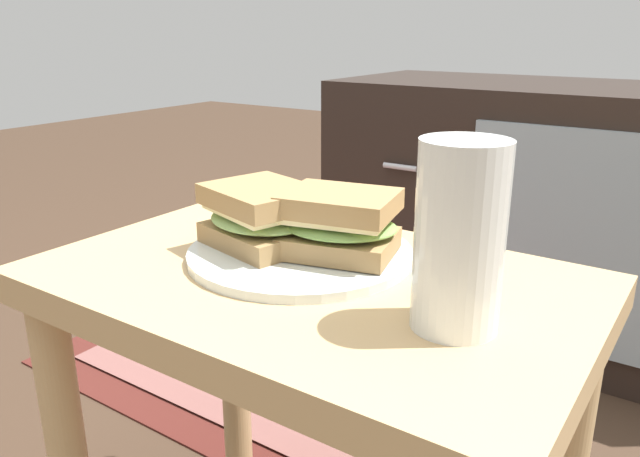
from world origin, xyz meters
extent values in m
cube|color=tan|center=(0.00, 0.00, 0.44)|extent=(0.56, 0.36, 0.04)
cylinder|color=tan|center=(-0.25, 0.14, 0.21)|extent=(0.04, 0.04, 0.43)
cube|color=black|center=(0.00, 0.95, 0.29)|extent=(0.96, 0.44, 0.58)
cube|color=#8C9EA8|center=(0.12, 0.72, 0.30)|extent=(0.44, 0.01, 0.44)
cylinder|color=silver|center=(-0.26, 0.72, 0.41)|extent=(0.08, 0.01, 0.01)
cylinder|color=silver|center=(-0.26, 0.72, 0.19)|extent=(0.08, 0.01, 0.01)
cube|color=#4C1E19|center=(-0.40, 0.54, 0.00)|extent=(0.95, 0.81, 0.01)
cube|color=brown|center=(-0.40, 0.54, 0.01)|extent=(0.78, 0.66, 0.00)
cylinder|color=silver|center=(-0.03, 0.03, 0.47)|extent=(0.24, 0.24, 0.01)
cube|color=#9E7A4C|center=(-0.08, 0.02, 0.48)|extent=(0.13, 0.12, 0.02)
ellipsoid|color=#8CB260|center=(-0.08, 0.02, 0.50)|extent=(0.15, 0.13, 0.02)
cube|color=beige|center=(-0.08, 0.02, 0.51)|extent=(0.13, 0.12, 0.01)
cube|color=#9E7A4C|center=(-0.08, 0.02, 0.53)|extent=(0.14, 0.12, 0.02)
cube|color=#9E7A4C|center=(0.01, 0.04, 0.48)|extent=(0.13, 0.11, 0.02)
ellipsoid|color=#729E4C|center=(0.01, 0.04, 0.50)|extent=(0.14, 0.12, 0.02)
cube|color=beige|center=(0.01, 0.04, 0.51)|extent=(0.12, 0.10, 0.01)
cube|color=#9E7A4C|center=(0.01, 0.04, 0.53)|extent=(0.13, 0.11, 0.02)
cylinder|color=silver|center=(0.17, -0.03, 0.54)|extent=(0.07, 0.07, 0.16)
cylinder|color=#C67219|center=(0.17, -0.03, 0.53)|extent=(0.07, 0.07, 0.12)
cylinder|color=white|center=(0.17, -0.03, 0.59)|extent=(0.07, 0.07, 0.01)
camera|label=1|loc=(0.34, -0.48, 0.70)|focal=34.81mm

